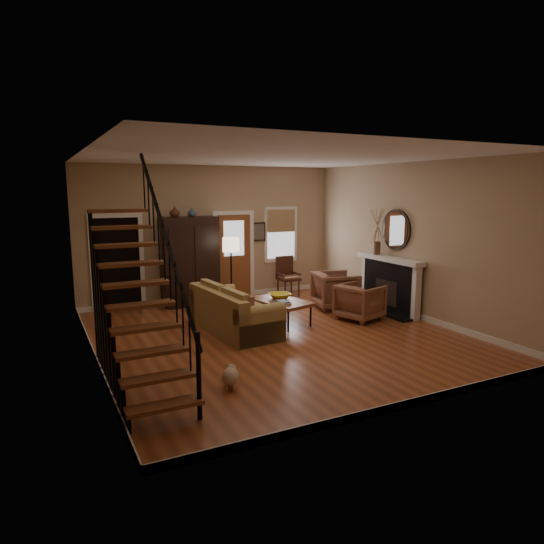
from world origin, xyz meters
name	(u,v)px	position (x,y,z in m)	size (l,w,h in m)	color
room	(222,248)	(-0.41, 1.76, 1.51)	(7.00, 7.33, 3.30)	#9B4C27
staircase	(137,274)	(-2.78, -1.30, 1.60)	(0.94, 2.80, 3.20)	brown
fireplace	(391,279)	(3.13, 0.50, 0.74)	(0.33, 1.95, 2.30)	black
armoire	(190,261)	(-0.70, 3.15, 1.05)	(1.30, 0.60, 2.10)	black
vase_a	(175,212)	(-1.05, 3.05, 2.22)	(0.24, 0.24, 0.25)	#4C2619
vase_b	(192,212)	(-0.65, 3.05, 2.21)	(0.20, 0.20, 0.21)	#334C60
sofa	(235,310)	(-0.60, 0.63, 0.41)	(0.96, 2.22, 0.83)	#A3844A
coffee_table	(281,312)	(0.45, 0.70, 0.25)	(0.76, 1.29, 0.50)	brown
bowl	(280,296)	(0.50, 0.85, 0.55)	(0.44, 0.44, 0.11)	yellow
books	(283,302)	(0.33, 0.40, 0.53)	(0.24, 0.32, 0.06)	beige
armchair_left	(360,302)	(2.09, 0.23, 0.38)	(0.82, 0.84, 0.77)	brown
armchair_right	(336,290)	(2.19, 1.29, 0.43)	(0.91, 0.94, 0.85)	brown
floor_lamp	(231,274)	(-0.02, 2.23, 0.83)	(0.38, 0.38, 1.66)	black
side_chair	(288,277)	(1.85, 2.95, 0.51)	(0.54, 0.54, 1.02)	#3E1E13
dog	(230,378)	(-1.69, -1.89, 0.15)	(0.24, 0.40, 0.29)	#CEB08D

